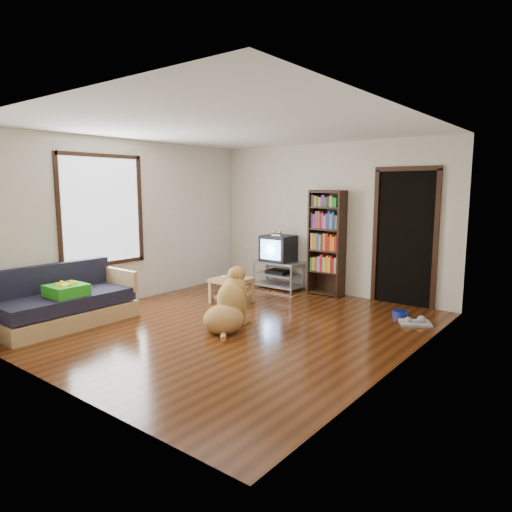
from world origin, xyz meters
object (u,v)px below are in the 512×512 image
Objects in this scene: dog_bowl at (400,314)px; grey_rag at (415,323)px; tv_stand at (278,274)px; sofa at (65,305)px; dog at (229,306)px; bookshelf at (327,237)px; coffee_table at (231,286)px; crt_tv at (279,248)px; laptop at (230,278)px; green_cushion at (66,290)px.

dog_bowl is 0.39m from grey_rag.
sofa is (-0.97, -3.63, -0.01)m from tv_stand.
sofa is at bearing -105.02° from tv_stand.
bookshelf is at bearing 88.94° from dog.
bookshelf reaches higher than coffee_table.
laptop is at bearing -88.51° from crt_tv.
laptop is 0.14m from coffee_table.
laptop is 2.47m from sofa.
tv_stand is (-0.04, 1.39, -0.14)m from laptop.
coffee_table is at bearing 129.77° from dog.
green_cushion is 0.48× the size of dog.
tv_stand is at bearing -90.00° from crt_tv.
sofa is at bearing -137.47° from dog_bowl.
grey_rag is (2.75, 0.68, -0.40)m from laptop.
dog is (0.90, -2.42, -0.44)m from crt_tv.
laptop is at bearing -90.00° from coffee_table.
grey_rag is 0.73× the size of coffee_table.
sofa reaches higher than tv_stand.
laptop is 0.54× the size of crt_tv.
bookshelf reaches higher than crt_tv.
sofa is at bearing 161.21° from green_cushion.
bookshelf is (1.80, 3.77, 0.50)m from green_cushion.
crt_tv is (0.85, 3.69, 0.25)m from green_cushion.
grey_rag is 4.77m from sofa.
grey_rag is (3.64, 2.97, -0.48)m from green_cushion.
laptop is 1.41× the size of dog_bowl.
green_cushion is at bearing -144.00° from dog.
green_cushion is 0.25× the size of sofa.
crt_tv is at bearing -175.68° from bookshelf.
dog reaches higher than grey_rag.
bookshelf is at bearing 62.68° from sofa.
green_cushion is 2.45m from laptop.
dog is (0.87, -1.01, -0.11)m from laptop.
green_cushion reaches higher than tv_stand.
coffee_table reaches higher than grey_rag.
laptop is 1.84m from bookshelf.
dog is (1.75, 1.27, -0.19)m from green_cushion.
tv_stand is at bearing 76.49° from green_cushion.
dog reaches higher than dog_bowl.
dog_bowl reaches higher than grey_rag.
green_cushion is 4.72m from grey_rag.
bookshelf is 1.86m from coffee_table.
dog_bowl is 0.23× the size of dog.
laptop is 0.35× the size of tv_stand.
bookshelf reaches higher than green_cushion.
sofa is at bearing -142.12° from grey_rag.
coffee_table reaches higher than dog_bowl.
bookshelf is 3.27× the size of coffee_table.
dog_bowl is 0.12× the size of bookshelf.
coffee_table is (-2.75, -0.65, 0.27)m from grey_rag.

